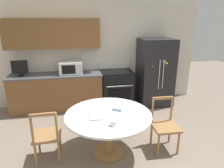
{
  "coord_description": "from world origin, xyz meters",
  "views": [
    {
      "loc": [
        -0.61,
        -2.51,
        2.16
      ],
      "look_at": [
        0.05,
        1.15,
        0.95
      ],
      "focal_mm": 32.0,
      "sensor_mm": 36.0,
      "label": 1
    }
  ],
  "objects_px": {
    "oven_range": "(117,88)",
    "countertop_tv": "(20,68)",
    "dining_chair_right": "(165,126)",
    "dining_chair_left": "(47,136)",
    "refrigerator": "(155,72)",
    "candle_glass": "(114,123)",
    "microwave": "(71,68)"
  },
  "relations": [
    {
      "from": "oven_range",
      "to": "countertop_tv",
      "type": "relative_size",
      "value": 3.0
    },
    {
      "from": "countertop_tv",
      "to": "dining_chair_right",
      "type": "xyz_separation_m",
      "value": [
        2.72,
        -2.02,
        -0.66
      ]
    },
    {
      "from": "oven_range",
      "to": "dining_chair_left",
      "type": "height_order",
      "value": "oven_range"
    },
    {
      "from": "oven_range",
      "to": "dining_chair_left",
      "type": "relative_size",
      "value": 1.2
    },
    {
      "from": "oven_range",
      "to": "dining_chair_right",
      "type": "xyz_separation_m",
      "value": [
        0.43,
        -1.98,
        -0.03
      ]
    },
    {
      "from": "refrigerator",
      "to": "countertop_tv",
      "type": "height_order",
      "value": "refrigerator"
    },
    {
      "from": "refrigerator",
      "to": "candle_glass",
      "type": "height_order",
      "value": "refrigerator"
    },
    {
      "from": "microwave",
      "to": "dining_chair_left",
      "type": "xyz_separation_m",
      "value": [
        -0.38,
        -1.97,
        -0.61
      ]
    },
    {
      "from": "oven_range",
      "to": "refrigerator",
      "type": "bearing_deg",
      "value": -3.06
    },
    {
      "from": "dining_chair_left",
      "to": "candle_glass",
      "type": "height_order",
      "value": "dining_chair_left"
    },
    {
      "from": "dining_chair_right",
      "to": "dining_chair_left",
      "type": "relative_size",
      "value": 1.0
    },
    {
      "from": "dining_chair_right",
      "to": "dining_chair_left",
      "type": "height_order",
      "value": "same"
    },
    {
      "from": "dining_chair_left",
      "to": "candle_glass",
      "type": "relative_size",
      "value": 9.53
    },
    {
      "from": "oven_range",
      "to": "dining_chair_right",
      "type": "bearing_deg",
      "value": -77.73
    },
    {
      "from": "microwave",
      "to": "dining_chair_left",
      "type": "height_order",
      "value": "microwave"
    },
    {
      "from": "countertop_tv",
      "to": "dining_chair_left",
      "type": "distance_m",
      "value": 2.23
    },
    {
      "from": "refrigerator",
      "to": "oven_range",
      "type": "distance_m",
      "value": 1.07
    },
    {
      "from": "refrigerator",
      "to": "dining_chair_left",
      "type": "bearing_deg",
      "value": -142.95
    },
    {
      "from": "countertop_tv",
      "to": "candle_glass",
      "type": "distance_m",
      "value": 2.97
    },
    {
      "from": "countertop_tv",
      "to": "oven_range",
      "type": "bearing_deg",
      "value": -1.05
    },
    {
      "from": "microwave",
      "to": "countertop_tv",
      "type": "height_order",
      "value": "countertop_tv"
    },
    {
      "from": "dining_chair_right",
      "to": "dining_chair_left",
      "type": "bearing_deg",
      "value": 0.62
    },
    {
      "from": "oven_range",
      "to": "candle_glass",
      "type": "height_order",
      "value": "oven_range"
    },
    {
      "from": "oven_range",
      "to": "microwave",
      "type": "distance_m",
      "value": 1.27
    },
    {
      "from": "microwave",
      "to": "dining_chair_right",
      "type": "distance_m",
      "value": 2.61
    },
    {
      "from": "dining_chair_right",
      "to": "candle_glass",
      "type": "distance_m",
      "value": 1.07
    },
    {
      "from": "refrigerator",
      "to": "dining_chair_right",
      "type": "xyz_separation_m",
      "value": [
        -0.57,
        -1.92,
        -0.42
      ]
    },
    {
      "from": "refrigerator",
      "to": "candle_glass",
      "type": "relative_size",
      "value": 18.03
    },
    {
      "from": "dining_chair_right",
      "to": "candle_glass",
      "type": "height_order",
      "value": "dining_chair_right"
    },
    {
      "from": "countertop_tv",
      "to": "microwave",
      "type": "bearing_deg",
      "value": -0.58
    },
    {
      "from": "dining_chair_right",
      "to": "candle_glass",
      "type": "xyz_separation_m",
      "value": [
        -0.95,
        -0.35,
        0.33
      ]
    },
    {
      "from": "microwave",
      "to": "candle_glass",
      "type": "height_order",
      "value": "microwave"
    }
  ]
}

